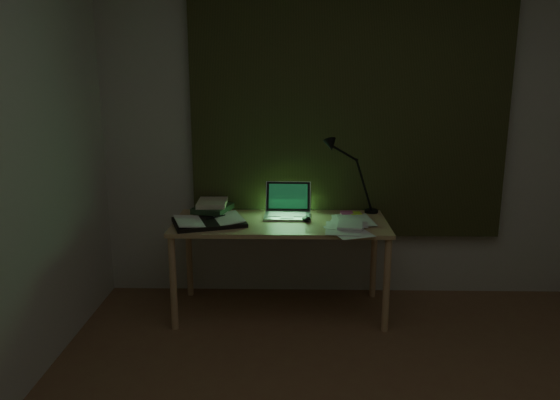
{
  "coord_description": "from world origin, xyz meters",
  "views": [
    {
      "loc": [
        -0.4,
        -1.88,
        1.62
      ],
      "look_at": [
        -0.47,
        1.49,
        0.82
      ],
      "focal_mm": 35.0,
      "sensor_mm": 36.0,
      "label": 1
    }
  ],
  "objects_px": {
    "desk": "(280,267)",
    "loose_papers": "(342,224)",
    "open_textbook": "(209,221)",
    "desk_lamp": "(373,176)",
    "laptop": "(287,201)",
    "book_stack": "(213,208)"
  },
  "relations": [
    {
      "from": "open_textbook",
      "to": "desk_lamp",
      "type": "xyz_separation_m",
      "value": [
        1.1,
        0.32,
        0.24
      ]
    },
    {
      "from": "book_stack",
      "to": "loose_papers",
      "type": "relative_size",
      "value": 0.69
    },
    {
      "from": "open_textbook",
      "to": "desk_lamp",
      "type": "bearing_deg",
      "value": -2.48
    },
    {
      "from": "open_textbook",
      "to": "book_stack",
      "type": "xyz_separation_m",
      "value": [
        -0.0,
        0.24,
        0.03
      ]
    },
    {
      "from": "laptop",
      "to": "loose_papers",
      "type": "height_order",
      "value": "laptop"
    },
    {
      "from": "open_textbook",
      "to": "loose_papers",
      "type": "bearing_deg",
      "value": -20.5
    },
    {
      "from": "desk_lamp",
      "to": "laptop",
      "type": "bearing_deg",
      "value": -159.59
    },
    {
      "from": "desk",
      "to": "open_textbook",
      "type": "relative_size",
      "value": 3.17
    },
    {
      "from": "desk",
      "to": "desk_lamp",
      "type": "relative_size",
      "value": 2.73
    },
    {
      "from": "laptop",
      "to": "desk_lamp",
      "type": "distance_m",
      "value": 0.63
    },
    {
      "from": "book_stack",
      "to": "loose_papers",
      "type": "height_order",
      "value": "book_stack"
    },
    {
      "from": "loose_papers",
      "to": "desk_lamp",
      "type": "bearing_deg",
      "value": 55.42
    },
    {
      "from": "open_textbook",
      "to": "desk_lamp",
      "type": "relative_size",
      "value": 0.86
    },
    {
      "from": "book_stack",
      "to": "desk_lamp",
      "type": "height_order",
      "value": "desk_lamp"
    },
    {
      "from": "desk",
      "to": "laptop",
      "type": "distance_m",
      "value": 0.45
    },
    {
      "from": "loose_papers",
      "to": "laptop",
      "type": "bearing_deg",
      "value": 150.06
    },
    {
      "from": "desk",
      "to": "book_stack",
      "type": "distance_m",
      "value": 0.62
    },
    {
      "from": "desk",
      "to": "book_stack",
      "type": "relative_size",
      "value": 5.41
    },
    {
      "from": "open_textbook",
      "to": "book_stack",
      "type": "relative_size",
      "value": 1.71
    },
    {
      "from": "open_textbook",
      "to": "loose_papers",
      "type": "relative_size",
      "value": 1.18
    },
    {
      "from": "desk",
      "to": "loose_papers",
      "type": "distance_m",
      "value": 0.53
    },
    {
      "from": "book_stack",
      "to": "desk_lamp",
      "type": "xyz_separation_m",
      "value": [
        1.1,
        0.09,
        0.21
      ]
    }
  ]
}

